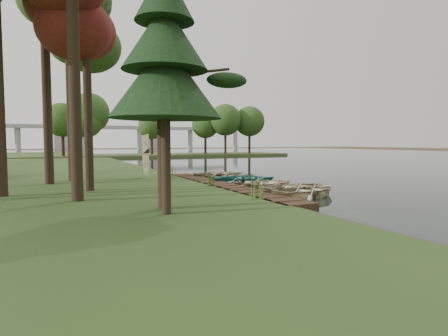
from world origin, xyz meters
name	(u,v)px	position (x,y,z in m)	size (l,w,h in m)	color
ground	(244,188)	(0.00, 0.00, 0.00)	(300.00, 300.00, 0.00)	#3D2F1D
water	(363,161)	(30.00, 20.00, 0.03)	(130.00, 200.00, 0.05)	black
boardwalk	(220,186)	(-1.60, 0.00, 0.15)	(1.60, 16.00, 0.30)	#362315
peninsula	(158,155)	(8.00, 50.00, 0.23)	(50.00, 14.00, 0.45)	#3A4A21
far_trees	(140,122)	(4.67, 50.00, 6.43)	(45.60, 5.60, 8.80)	black
bridge	(118,130)	(12.31, 120.00, 7.08)	(95.90, 4.00, 8.60)	#A5A5A0
building_a	(153,127)	(30.00, 140.00, 9.00)	(10.00, 8.00, 18.00)	#A5A5A0
building_b	(64,134)	(-5.00, 145.00, 6.00)	(8.00, 8.00, 12.00)	#A5A5A0
rowboat_0	(307,189)	(0.89, -5.03, 0.45)	(2.77, 3.88, 0.80)	beige
rowboat_1	(295,186)	(1.04, -3.83, 0.46)	(2.86, 4.00, 0.83)	beige
rowboat_2	(285,185)	(1.16, -2.74, 0.37)	(2.19, 3.07, 0.64)	beige
rowboat_3	(271,182)	(1.10, -1.38, 0.43)	(2.63, 3.69, 0.76)	beige
rowboat_4	(253,181)	(0.82, 0.26, 0.36)	(2.16, 3.03, 0.63)	beige
rowboat_5	(244,177)	(0.78, 1.41, 0.47)	(2.87, 4.02, 0.83)	teal
rowboat_6	(237,177)	(1.01, 2.91, 0.36)	(2.13, 2.98, 0.62)	beige
rowboat_7	(226,175)	(0.92, 4.49, 0.36)	(2.16, 3.02, 0.63)	beige
rowboat_8	(219,173)	(0.87, 5.60, 0.45)	(2.73, 3.83, 0.79)	beige
stored_rowboat	(148,173)	(-4.50, 5.86, 0.62)	(2.18, 3.05, 0.63)	beige
tree_2	(86,15)	(-8.87, 0.07, 9.03)	(4.32, 4.32, 10.66)	black
tree_4	(68,10)	(-9.42, 5.43, 10.87)	(4.77, 4.77, 12.72)	black
tree_6	(86,39)	(-7.71, 13.12, 11.20)	(4.97, 4.97, 13.13)	black
pine_tree	(165,57)	(-7.10, -7.64, 5.61)	(3.80, 3.80, 8.37)	black
reeds_0	(255,187)	(-2.60, -5.93, 0.82)	(0.60, 0.60, 1.05)	#3F661E
reeds_1	(209,176)	(-2.60, -0.68, 0.87)	(0.60, 0.60, 1.14)	#3F661E
reeds_2	(165,174)	(-4.16, 2.72, 0.80)	(0.60, 0.60, 1.00)	#3F661E
reeds_3	(172,170)	(-3.20, 4.37, 0.85)	(0.60, 0.60, 1.11)	#3F661E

